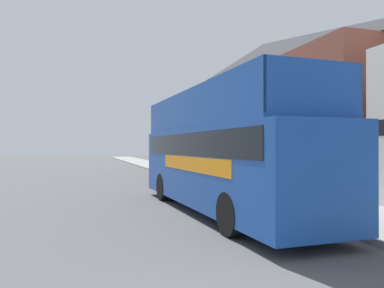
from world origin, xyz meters
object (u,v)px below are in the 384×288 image
at_px(parked_car_ahead_of_bus, 178,174).
at_px(lamp_post_third, 181,129).
at_px(lamp_post_second, 236,124).
at_px(tour_bus, 219,158).

xyz_separation_m(parked_car_ahead_of_bus, lamp_post_third, (1.60, 5.17, 2.60)).
bearing_deg(lamp_post_second, lamp_post_third, 90.27).
bearing_deg(lamp_post_second, parked_car_ahead_of_bus, 113.13).
relative_size(parked_car_ahead_of_bus, lamp_post_third, 0.89).
bearing_deg(lamp_post_third, parked_car_ahead_of_bus, -107.24).
xyz_separation_m(tour_bus, parked_car_ahead_of_bus, (0.62, 7.56, -1.06)).
distance_m(tour_bus, parked_car_ahead_of_bus, 7.66).
bearing_deg(parked_car_ahead_of_bus, tour_bus, -92.31).
bearing_deg(lamp_post_second, tour_bus, -121.47).
bearing_deg(parked_car_ahead_of_bus, lamp_post_second, -64.47).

